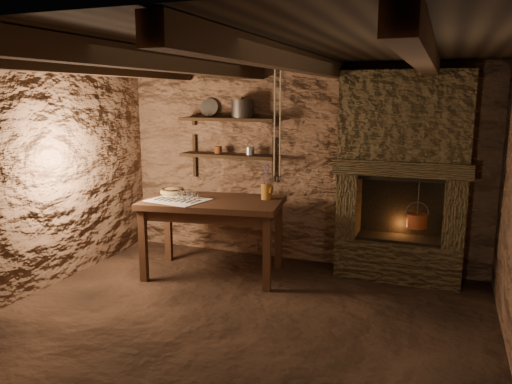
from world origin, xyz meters
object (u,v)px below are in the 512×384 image
at_px(iron_stockpot, 242,109).
at_px(work_table, 213,235).
at_px(stoneware_jug, 267,184).
at_px(red_pot, 417,220).
at_px(wooden_bowl, 173,192).

bearing_deg(iron_stockpot, work_table, -95.90).
xyz_separation_m(stoneware_jug, iron_stockpot, (-0.49, 0.47, 0.81)).
distance_m(stoneware_jug, red_pot, 1.69).
bearing_deg(work_table, red_pot, 6.52).
xyz_separation_m(wooden_bowl, iron_stockpot, (0.64, 0.63, 0.95)).
xyz_separation_m(wooden_bowl, red_pot, (2.74, 0.51, -0.21)).
bearing_deg(work_table, stoneware_jug, 14.54).
relative_size(work_table, stoneware_jug, 3.98).
bearing_deg(iron_stockpot, stoneware_jug, -44.31).
distance_m(work_table, stoneware_jug, 0.85).
height_order(wooden_bowl, red_pot, red_pot).
height_order(work_table, wooden_bowl, wooden_bowl).
distance_m(iron_stockpot, red_pot, 2.41).
bearing_deg(stoneware_jug, wooden_bowl, -172.99).
xyz_separation_m(work_table, wooden_bowl, (-0.56, 0.09, 0.44)).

